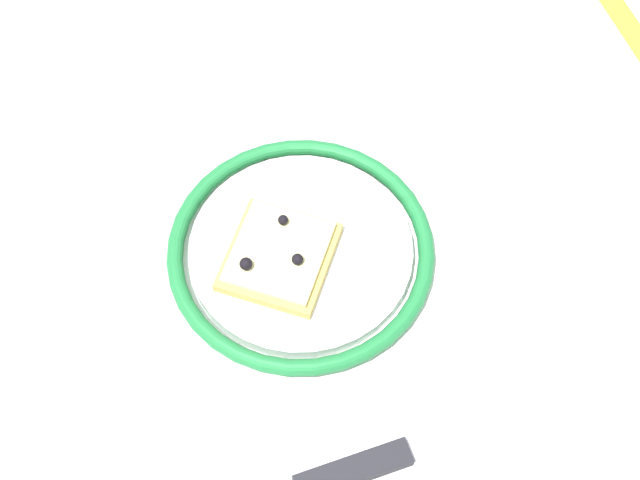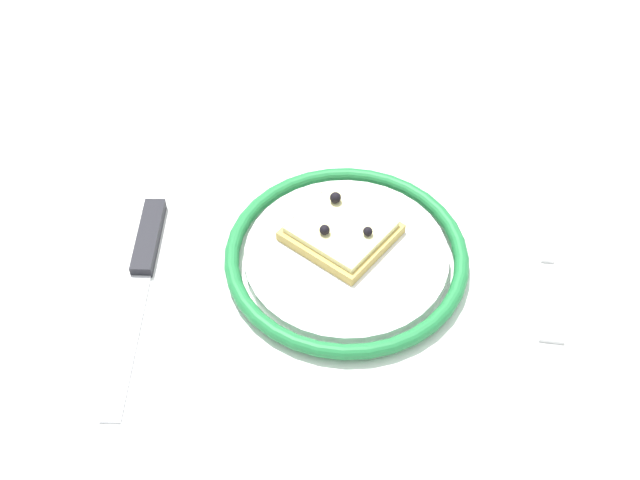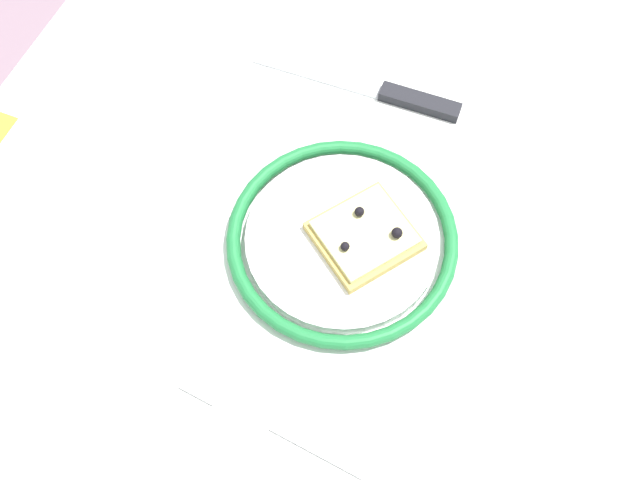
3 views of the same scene
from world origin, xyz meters
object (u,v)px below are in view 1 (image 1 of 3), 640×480
Objects in this scene: knife at (394,457)px; fork at (228,94)px; pizza_slice_near at (279,255)px; dining_table at (280,339)px; plate at (301,251)px.

fork is at bearing -175.54° from knife.
pizza_slice_near is 0.19m from knife.
fork is (-0.23, 0.02, 0.08)m from dining_table.
plate is at bearing 105.75° from pizza_slice_near.
dining_table is 5.62× the size of fork.
pizza_slice_near reaches higher than dining_table.
fork is (-0.19, -0.01, -0.01)m from plate.
fork is at bearing 175.52° from dining_table.
plate is at bearing -175.55° from knife.
plate is 0.03m from pizza_slice_near.
fork is at bearing -175.53° from plate.
plate reaches higher than fork.
knife reaches higher than fork.
pizza_slice_near reaches higher than fork.
knife is at bearing 17.13° from dining_table.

